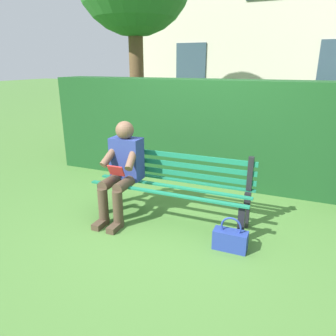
% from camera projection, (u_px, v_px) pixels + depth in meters
% --- Properties ---
extents(ground, '(60.00, 60.00, 0.00)m').
position_uv_depth(ground, '(171.00, 219.00, 3.85)').
color(ground, '#477533').
extents(park_bench, '(1.91, 0.52, 0.84)m').
position_uv_depth(park_bench, '(174.00, 184.00, 3.78)').
color(park_bench, black).
rests_on(park_bench, ground).
extents(person_seated, '(0.44, 0.73, 1.18)m').
position_uv_depth(person_seated, '(122.00, 168.00, 3.78)').
color(person_seated, navy).
rests_on(person_seated, ground).
extents(hedge_backdrop, '(5.96, 0.66, 1.63)m').
position_uv_depth(hedge_backdrop, '(231.00, 132.00, 4.80)').
color(hedge_backdrop, '#19471E').
rests_on(hedge_backdrop, ground).
extents(building_facade, '(7.67, 2.83, 6.42)m').
position_uv_depth(building_facade, '(269.00, 14.00, 9.20)').
color(building_facade, beige).
rests_on(building_facade, ground).
extents(handbag, '(0.35, 0.15, 0.37)m').
position_uv_depth(handbag, '(230.00, 239.00, 3.20)').
color(handbag, navy).
rests_on(handbag, ground).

